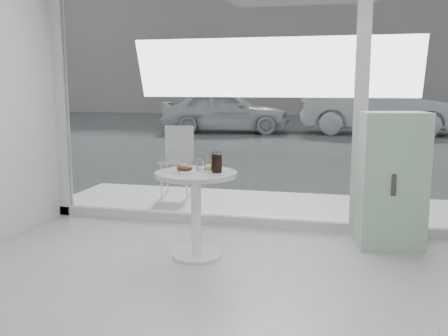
% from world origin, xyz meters
% --- Properties ---
extents(storefront, '(5.00, 0.14, 3.00)m').
position_xyz_m(storefront, '(0.07, 3.00, 1.71)').
color(storefront, silver).
rests_on(storefront, ground).
extents(main_table, '(0.72, 0.72, 0.77)m').
position_xyz_m(main_table, '(-0.50, 1.90, 0.55)').
color(main_table, white).
rests_on(main_table, ground).
extents(patio_deck, '(5.60, 1.60, 0.05)m').
position_xyz_m(patio_deck, '(0.00, 3.80, 0.03)').
color(patio_deck, white).
rests_on(patio_deck, ground).
extents(street, '(40.00, 24.00, 0.00)m').
position_xyz_m(street, '(0.00, 16.00, -0.00)').
color(street, '#363636').
rests_on(street, ground).
extents(far_building, '(40.00, 2.00, 8.00)m').
position_xyz_m(far_building, '(0.00, 25.00, 4.00)').
color(far_building, gray).
rests_on(far_building, ground).
extents(mint_cabinet, '(0.65, 0.49, 1.28)m').
position_xyz_m(mint_cabinet, '(1.20, 2.60, 0.64)').
color(mint_cabinet, '#9ECAB1').
rests_on(mint_cabinet, ground).
extents(patio_chair, '(0.44, 0.44, 0.92)m').
position_xyz_m(patio_chair, '(-1.43, 4.16, 0.57)').
color(patio_chair, white).
rests_on(patio_chair, patio_deck).
extents(car_white, '(4.31, 2.26, 1.40)m').
position_xyz_m(car_white, '(-3.00, 13.64, 0.70)').
color(car_white, silver).
rests_on(car_white, street).
extents(car_silver, '(4.84, 1.78, 1.58)m').
position_xyz_m(car_silver, '(1.80, 14.18, 0.79)').
color(car_silver, '#A1A3A9').
rests_on(car_silver, street).
extents(plate_fritter, '(0.23, 0.23, 0.07)m').
position_xyz_m(plate_fritter, '(-0.59, 1.86, 0.80)').
color(plate_fritter, silver).
rests_on(plate_fritter, main_table).
extents(plate_donut, '(0.22, 0.22, 0.05)m').
position_xyz_m(plate_donut, '(-0.39, 2.00, 0.79)').
color(plate_donut, silver).
rests_on(plate_donut, main_table).
extents(water_tumbler_a, '(0.08, 0.08, 0.12)m').
position_xyz_m(water_tumbler_a, '(-0.50, 2.03, 0.82)').
color(water_tumbler_a, white).
rests_on(water_tumbler_a, main_table).
extents(water_tumbler_b, '(0.07, 0.07, 0.11)m').
position_xyz_m(water_tumbler_b, '(-0.41, 2.12, 0.82)').
color(water_tumbler_b, white).
rests_on(water_tumbler_b, main_table).
extents(cola_glass, '(0.09, 0.09, 0.18)m').
position_xyz_m(cola_glass, '(-0.32, 1.92, 0.86)').
color(cola_glass, white).
rests_on(cola_glass, main_table).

